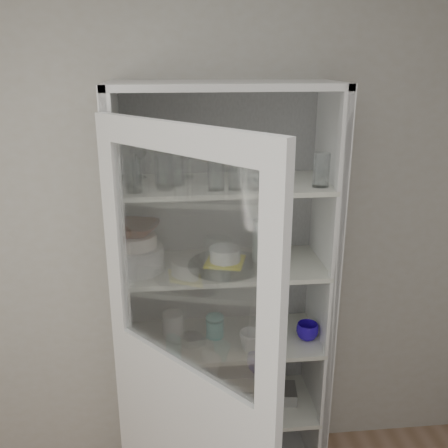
% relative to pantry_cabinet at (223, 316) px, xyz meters
% --- Properties ---
extents(wall_back, '(3.60, 0.02, 2.60)m').
position_rel_pantry_cabinet_xyz_m(wall_back, '(-0.20, 0.16, 0.36)').
color(wall_back, beige).
rests_on(wall_back, ground).
extents(pantry_cabinet, '(1.00, 0.45, 2.10)m').
position_rel_pantry_cabinet_xyz_m(pantry_cabinet, '(0.00, 0.00, 0.00)').
color(pantry_cabinet, silver).
rests_on(pantry_cabinet, floor).
extents(cupboard_door, '(0.61, 0.71, 2.00)m').
position_rel_pantry_cabinet_xyz_m(cupboard_door, '(-0.21, -0.63, -0.07)').
color(cupboard_door, silver).
rests_on(cupboard_door, floor).
extents(tumbler_0, '(0.09, 0.09, 0.15)m').
position_rel_pantry_cabinet_xyz_m(tumbler_0, '(-0.26, -0.17, 0.79)').
color(tumbler_0, silver).
rests_on(tumbler_0, shelf_glass).
extents(tumbler_1, '(0.09, 0.09, 0.14)m').
position_rel_pantry_cabinet_xyz_m(tumbler_1, '(-0.39, -0.20, 0.79)').
color(tumbler_1, silver).
rests_on(tumbler_1, shelf_glass).
extents(tumbler_2, '(0.08, 0.08, 0.15)m').
position_rel_pantry_cabinet_xyz_m(tumbler_2, '(-0.05, -0.20, 0.79)').
color(tumbler_2, silver).
rests_on(tumbler_2, shelf_glass).
extents(tumbler_3, '(0.08, 0.08, 0.14)m').
position_rel_pantry_cabinet_xyz_m(tumbler_3, '(0.04, -0.20, 0.79)').
color(tumbler_3, silver).
rests_on(tumbler_3, shelf_glass).
extents(tumbler_4, '(0.09, 0.09, 0.14)m').
position_rel_pantry_cabinet_xyz_m(tumbler_4, '(0.22, -0.19, 0.79)').
color(tumbler_4, silver).
rests_on(tumbler_4, shelf_glass).
extents(tumbler_5, '(0.09, 0.09, 0.15)m').
position_rel_pantry_cabinet_xyz_m(tumbler_5, '(0.12, -0.20, 0.80)').
color(tumbler_5, silver).
rests_on(tumbler_5, shelf_glass).
extents(tumbler_6, '(0.10, 0.10, 0.15)m').
position_rel_pantry_cabinet_xyz_m(tumbler_6, '(0.41, -0.19, 0.79)').
color(tumbler_6, silver).
rests_on(tumbler_6, shelf_glass).
extents(tumbler_7, '(0.07, 0.07, 0.14)m').
position_rel_pantry_cabinet_xyz_m(tumbler_7, '(-0.41, -0.10, 0.79)').
color(tumbler_7, silver).
rests_on(tumbler_7, shelf_glass).
extents(tumbler_8, '(0.10, 0.10, 0.15)m').
position_rel_pantry_cabinet_xyz_m(tumbler_8, '(-0.27, -0.10, 0.80)').
color(tumbler_8, silver).
rests_on(tumbler_8, shelf_glass).
extents(tumbler_9, '(0.08, 0.08, 0.15)m').
position_rel_pantry_cabinet_xyz_m(tumbler_9, '(-0.22, -0.09, 0.80)').
color(tumbler_9, silver).
rests_on(tumbler_9, shelf_glass).
extents(tumbler_10, '(0.08, 0.08, 0.14)m').
position_rel_pantry_cabinet_xyz_m(tumbler_10, '(0.11, -0.05, 0.79)').
color(tumbler_10, silver).
rests_on(tumbler_10, shelf_glass).
extents(goblet_0, '(0.08, 0.08, 0.18)m').
position_rel_pantry_cabinet_xyz_m(goblet_0, '(-0.39, 0.05, 0.81)').
color(goblet_0, silver).
rests_on(goblet_0, shelf_glass).
extents(goblet_1, '(0.08, 0.08, 0.17)m').
position_rel_pantry_cabinet_xyz_m(goblet_1, '(-0.17, 0.03, 0.81)').
color(goblet_1, silver).
rests_on(goblet_1, shelf_glass).
extents(goblet_2, '(0.08, 0.08, 0.19)m').
position_rel_pantry_cabinet_xyz_m(goblet_2, '(0.20, 0.01, 0.82)').
color(goblet_2, silver).
rests_on(goblet_2, shelf_glass).
extents(goblet_3, '(0.08, 0.08, 0.19)m').
position_rel_pantry_cabinet_xyz_m(goblet_3, '(0.21, 0.03, 0.81)').
color(goblet_3, silver).
rests_on(goblet_3, shelf_glass).
extents(plate_stack_front, '(0.26, 0.26, 0.11)m').
position_rel_pantry_cabinet_xyz_m(plate_stack_front, '(-0.41, -0.09, 0.38)').
color(plate_stack_front, silver).
rests_on(plate_stack_front, shelf_plates).
extents(plate_stack_back, '(0.19, 0.19, 0.11)m').
position_rel_pantry_cabinet_xyz_m(plate_stack_back, '(-0.41, 0.06, 0.38)').
color(plate_stack_back, silver).
rests_on(plate_stack_back, shelf_plates).
extents(cream_bowl, '(0.20, 0.20, 0.06)m').
position_rel_pantry_cabinet_xyz_m(cream_bowl, '(-0.41, -0.09, 0.46)').
color(cream_bowl, white).
rests_on(cream_bowl, plate_stack_front).
extents(terracotta_bowl, '(0.26, 0.26, 0.05)m').
position_rel_pantry_cabinet_xyz_m(terracotta_bowl, '(-0.41, -0.09, 0.52)').
color(terracotta_bowl, '#502212').
rests_on(terracotta_bowl, cream_bowl).
extents(glass_platter, '(0.46, 0.46, 0.02)m').
position_rel_pantry_cabinet_xyz_m(glass_platter, '(0.00, -0.10, 0.33)').
color(glass_platter, silver).
rests_on(glass_platter, shelf_plates).
extents(yellow_trivet, '(0.21, 0.21, 0.01)m').
position_rel_pantry_cabinet_xyz_m(yellow_trivet, '(0.00, -0.10, 0.35)').
color(yellow_trivet, yellow).
rests_on(yellow_trivet, glass_platter).
extents(white_ramekin, '(0.18, 0.18, 0.06)m').
position_rel_pantry_cabinet_xyz_m(white_ramekin, '(0.00, -0.10, 0.38)').
color(white_ramekin, silver).
rests_on(white_ramekin, yellow_trivet).
extents(grey_bowl_stack, '(0.13, 0.13, 0.20)m').
position_rel_pantry_cabinet_xyz_m(grey_bowl_stack, '(0.21, -0.03, 0.42)').
color(grey_bowl_stack, '#AABEBD').
rests_on(grey_bowl_stack, shelf_plates).
extents(mug_blue, '(0.13, 0.13, 0.09)m').
position_rel_pantry_cabinet_xyz_m(mug_blue, '(0.41, -0.13, -0.04)').
color(mug_blue, '#1A15A3').
rests_on(mug_blue, shelf_mugs).
extents(mug_teal, '(0.12, 0.12, 0.09)m').
position_rel_pantry_cabinet_xyz_m(mug_teal, '(0.26, -0.02, -0.04)').
color(mug_teal, teal).
rests_on(mug_teal, shelf_mugs).
extents(mug_white, '(0.12, 0.12, 0.10)m').
position_rel_pantry_cabinet_xyz_m(mug_white, '(0.11, -0.21, -0.03)').
color(mug_white, silver).
rests_on(mug_white, shelf_mugs).
extents(teal_jar, '(0.09, 0.09, 0.11)m').
position_rel_pantry_cabinet_xyz_m(teal_jar, '(-0.04, -0.06, -0.02)').
color(teal_jar, teal).
rests_on(teal_jar, shelf_mugs).
extents(measuring_cups, '(0.11, 0.11, 0.04)m').
position_rel_pantry_cabinet_xyz_m(measuring_cups, '(-0.16, -0.11, -0.06)').
color(measuring_cups, silver).
rests_on(measuring_cups, shelf_mugs).
extents(white_canister, '(0.13, 0.13, 0.13)m').
position_rel_pantry_cabinet_xyz_m(white_canister, '(-0.25, -0.03, -0.02)').
color(white_canister, silver).
rests_on(white_canister, shelf_mugs).
extents(cream_dish, '(0.29, 0.29, 0.07)m').
position_rel_pantry_cabinet_xyz_m(cream_dish, '(-0.19, -0.08, -0.44)').
color(cream_dish, white).
rests_on(cream_dish, shelf_bot).
extents(tin_box, '(0.23, 0.17, 0.06)m').
position_rel_pantry_cabinet_xyz_m(tin_box, '(0.28, -0.06, -0.45)').
color(tin_box, '#9B9B9B').
rests_on(tin_box, shelf_bot).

